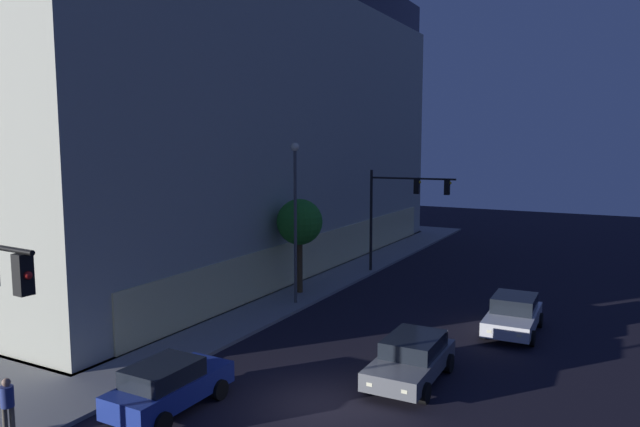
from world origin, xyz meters
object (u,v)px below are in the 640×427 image
object	(u,v)px
sidewalk_tree	(300,223)
pedestrian_waiting	(7,401)
car_blue	(169,385)
car_white	(513,314)
traffic_light_far_corner	(402,201)
car_grey	(411,358)
street_lamp_sidewalk	(295,204)
modern_building	(160,119)

from	to	relation	value
sidewalk_tree	pedestrian_waiting	world-z (taller)	sidewalk_tree
car_blue	car_white	xyz separation A→B (m)	(13.05, -8.15, -0.02)
traffic_light_far_corner	car_grey	xyz separation A→B (m)	(-15.61, -6.18, -3.97)
street_lamp_sidewalk	car_grey	distance (m)	11.56
sidewalk_tree	modern_building	bearing A→B (deg)	70.09
car_grey	car_blue	bearing A→B (deg)	134.41
traffic_light_far_corner	sidewalk_tree	xyz separation A→B (m)	(-7.27, 3.22, -0.74)
car_grey	car_white	bearing A→B (deg)	-17.03
sidewalk_tree	street_lamp_sidewalk	bearing A→B (deg)	-155.70
sidewalk_tree	car_grey	distance (m)	12.98
modern_building	traffic_light_far_corner	xyz separation A→B (m)	(1.78, -18.39, -5.42)
street_lamp_sidewalk	car_blue	size ratio (longest dim) A/B	1.94
car_grey	car_white	size ratio (longest dim) A/B	1.02
modern_building	pedestrian_waiting	xyz separation A→B (m)	(-23.16, -15.89, -9.08)
traffic_light_far_corner	car_grey	size ratio (longest dim) A/B	1.39
modern_building	car_grey	distance (m)	29.72
modern_building	street_lamp_sidewalk	world-z (taller)	modern_building
car_grey	traffic_light_far_corner	bearing A→B (deg)	21.60
traffic_light_far_corner	modern_building	bearing A→B (deg)	95.53
sidewalk_tree	car_grey	xyz separation A→B (m)	(-8.34, -9.40, -3.23)
car_white	street_lamp_sidewalk	bearing A→B (deg)	94.49
car_white	car_blue	bearing A→B (deg)	148.00
modern_building	car_white	world-z (taller)	modern_building
sidewalk_tree	car_white	world-z (taller)	sidewalk_tree
modern_building	pedestrian_waiting	world-z (taller)	modern_building
car_grey	sidewalk_tree	bearing A→B (deg)	48.43
modern_building	traffic_light_far_corner	bearing A→B (deg)	-84.47
street_lamp_sidewalk	pedestrian_waiting	xyz separation A→B (m)	(-15.72, 0.16, -4.18)
sidewalk_tree	pedestrian_waiting	size ratio (longest dim) A/B	3.14
traffic_light_far_corner	car_blue	bearing A→B (deg)	-179.35
pedestrian_waiting	car_blue	world-z (taller)	pedestrian_waiting
sidewalk_tree	car_white	distance (m)	12.11
street_lamp_sidewalk	car_white	world-z (taller)	street_lamp_sidewalk
traffic_light_far_corner	car_white	distance (m)	12.51
modern_building	car_white	xyz separation A→B (m)	(-6.60, -26.78, -9.39)
car_grey	pedestrian_waiting	bearing A→B (deg)	137.07
sidewalk_tree	car_grey	bearing A→B (deg)	-131.57
street_lamp_sidewalk	sidewalk_tree	world-z (taller)	street_lamp_sidewalk
modern_building	sidewalk_tree	xyz separation A→B (m)	(-5.49, -15.17, -6.16)
sidewalk_tree	car_blue	distance (m)	14.92
car_blue	car_white	bearing A→B (deg)	-32.00
modern_building	car_grey	xyz separation A→B (m)	(-13.83, -24.57, -9.39)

